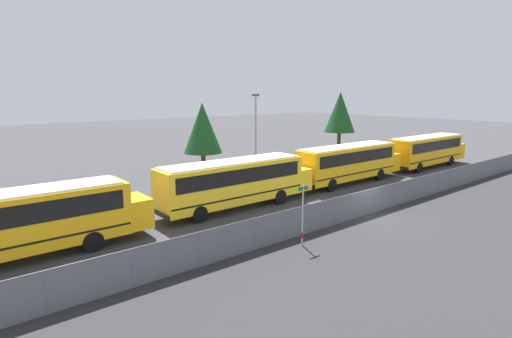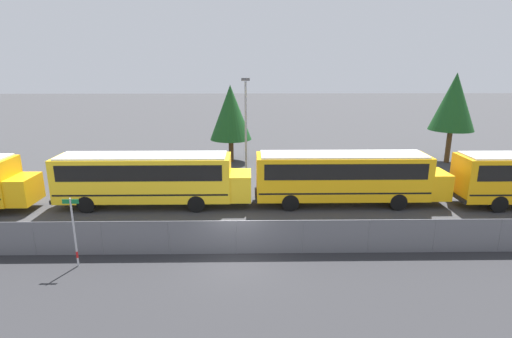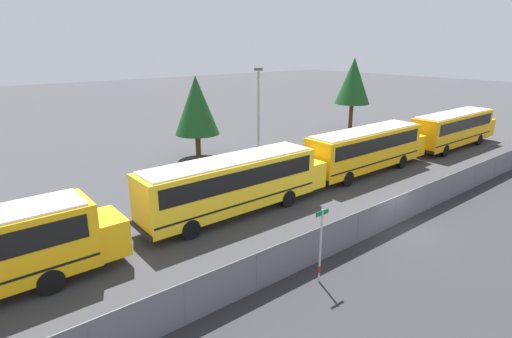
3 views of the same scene
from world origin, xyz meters
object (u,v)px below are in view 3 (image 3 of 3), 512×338
at_px(street_sign, 321,244).
at_px(tree_0, 196,105).
at_px(school_bus_3, 454,127).
at_px(school_bus_2, 368,147).
at_px(tree_1, 353,81).
at_px(light_pole, 258,117).
at_px(school_bus_1, 235,181).

distance_m(street_sign, tree_0, 20.35).
bearing_deg(school_bus_3, street_sign, -164.44).
relative_size(school_bus_2, tree_1, 1.52).
xyz_separation_m(school_bus_2, light_pole, (-6.28, 5.17, 2.25)).
bearing_deg(light_pole, school_bus_2, -39.45).
distance_m(school_bus_2, tree_0, 14.07).
bearing_deg(tree_0, tree_1, -2.01).
bearing_deg(school_bus_1, street_sign, -100.27).
distance_m(school_bus_3, tree_1, 11.83).
bearing_deg(tree_0, light_pole, -77.55).
height_order(school_bus_3, light_pole, light_pole).
bearing_deg(school_bus_1, tree_1, 24.47).
relative_size(school_bus_2, tree_0, 1.75).
distance_m(school_bus_2, street_sign, 15.69).
xyz_separation_m(school_bus_2, street_sign, (-13.65, -7.73, -0.29)).
bearing_deg(school_bus_3, school_bus_1, 179.20).
height_order(light_pole, tree_1, tree_1).
bearing_deg(tree_1, street_sign, -143.86).
relative_size(school_bus_3, street_sign, 3.78).
distance_m(school_bus_2, tree_1, 16.39).
height_order(school_bus_1, light_pole, light_pole).
relative_size(street_sign, light_pole, 0.41).
height_order(school_bus_2, tree_1, tree_1).
relative_size(school_bus_1, light_pole, 1.57).
relative_size(school_bus_3, tree_1, 1.52).
height_order(school_bus_2, school_bus_3, same).
relative_size(light_pole, tree_0, 1.12).
bearing_deg(tree_1, tree_0, 177.99).
xyz_separation_m(street_sign, tree_1, (25.45, 18.58, 3.73)).
distance_m(street_sign, light_pole, 15.07).
relative_size(street_sign, tree_0, 0.46).
bearing_deg(school_bus_2, tree_0, 123.69).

